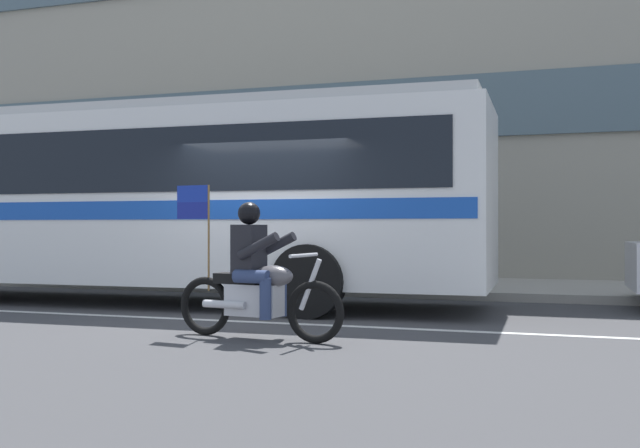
% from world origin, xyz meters
% --- Properties ---
extents(ground_plane, '(60.00, 60.00, 0.00)m').
position_xyz_m(ground_plane, '(0.00, 0.00, 0.00)').
color(ground_plane, '#3D3D3F').
extents(sidewalk_curb, '(28.00, 3.80, 0.15)m').
position_xyz_m(sidewalk_curb, '(0.00, 5.10, 0.07)').
color(sidewalk_curb, '#A39E93').
rests_on(sidewalk_curb, ground_plane).
extents(lane_center_stripe, '(26.60, 0.14, 0.01)m').
position_xyz_m(lane_center_stripe, '(0.00, -0.60, 0.00)').
color(lane_center_stripe, silver).
rests_on(lane_center_stripe, ground_plane).
extents(office_building_facade, '(28.00, 0.89, 11.40)m').
position_xyz_m(office_building_facade, '(0.00, 7.39, 5.71)').
color(office_building_facade, gray).
rests_on(office_building_facade, ground_plane).
extents(transit_bus, '(10.76, 2.82, 3.22)m').
position_xyz_m(transit_bus, '(-2.27, 1.19, 1.88)').
color(transit_bus, white).
rests_on(transit_bus, ground_plane).
extents(motorcycle_with_rider, '(2.18, 0.67, 1.78)m').
position_xyz_m(motorcycle_with_rider, '(0.73, -1.96, 0.67)').
color(motorcycle_with_rider, black).
rests_on(motorcycle_with_rider, ground_plane).
extents(fire_hydrant, '(0.22, 0.30, 0.75)m').
position_xyz_m(fire_hydrant, '(0.44, 3.94, 0.52)').
color(fire_hydrant, '#4C8C3F').
rests_on(fire_hydrant, sidewalk_curb).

